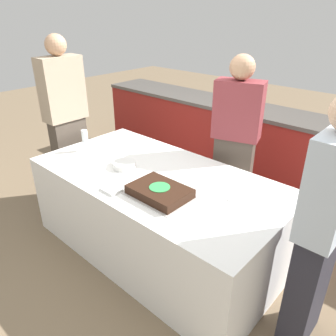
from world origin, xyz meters
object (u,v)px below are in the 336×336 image
at_px(cake, 160,192).
at_px(person_seated_left, 67,122).
at_px(person_cutting_cake, 235,144).
at_px(person_seated_right, 322,230).
at_px(wine_glass, 85,137).
at_px(plate_stack, 124,165).

distance_m(cake, person_seated_left, 1.53).
bearing_deg(person_cutting_cake, cake, 72.56).
xyz_separation_m(cake, person_seated_right, (1.03, 0.22, 0.06)).
bearing_deg(cake, person_seated_right, 11.97).
relative_size(wine_glass, person_cutting_cake, 0.13).
xyz_separation_m(person_cutting_cake, person_seated_right, (1.03, -0.76, -0.00)).
height_order(plate_stack, wine_glass, wine_glass).
relative_size(cake, person_cutting_cake, 0.29).
xyz_separation_m(cake, plate_stack, (-0.53, 0.13, -0.01)).
bearing_deg(cake, person_seated_left, 171.76).
height_order(plate_stack, person_seated_left, person_seated_left).
relative_size(person_cutting_cake, person_seated_right, 1.00).
bearing_deg(person_seated_left, wine_glass, -101.96).
distance_m(person_seated_left, person_seated_right, 2.53).
bearing_deg(person_seated_left, person_cutting_cake, -63.26).
xyz_separation_m(cake, person_cutting_cake, (0.00, 0.98, 0.07)).
height_order(person_cutting_cake, person_seated_right, person_cutting_cake).
bearing_deg(wine_glass, plate_stack, 0.78).
bearing_deg(person_cutting_cake, person_seated_right, 126.15).
distance_m(cake, person_cutting_cake, 0.98).
distance_m(wine_glass, person_seated_left, 0.45).
bearing_deg(wine_glass, person_seated_left, 168.04).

